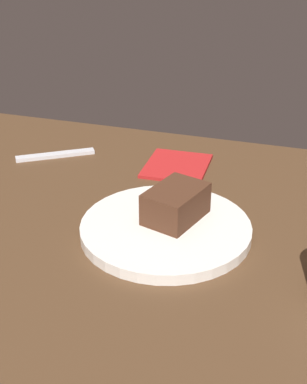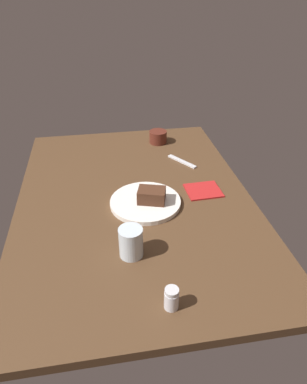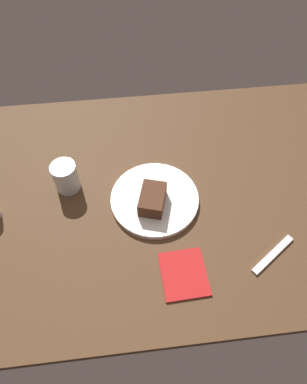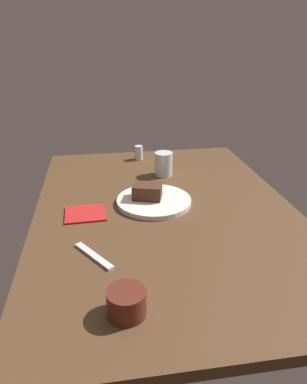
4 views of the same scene
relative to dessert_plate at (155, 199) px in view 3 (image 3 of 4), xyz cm
name	(u,v)px [view 3 (image 3 of 4)]	position (x,y,z in cm)	size (l,w,h in cm)	color
dining_table	(169,193)	(-4.68, -3.22, -2.31)	(120.00, 84.00, 3.00)	#4C331E
dessert_plate	(155,199)	(0.00, 0.00, 0.00)	(24.95, 24.95, 1.62)	white
chocolate_cake_slice	(152,199)	(0.88, 2.09, 3.23)	(9.41, 6.53, 4.83)	#472819
water_glass	(66,177)	(24.50, -7.74, 3.85)	(7.01, 7.01, 9.33)	silver
dessert_spoon	(273,254)	(-28.27, 20.07, -0.46)	(15.00, 1.80, 0.70)	silver
folded_napkin	(183,274)	(-4.52, 22.59, -0.51)	(11.20, 12.69, 0.60)	#B21E1E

